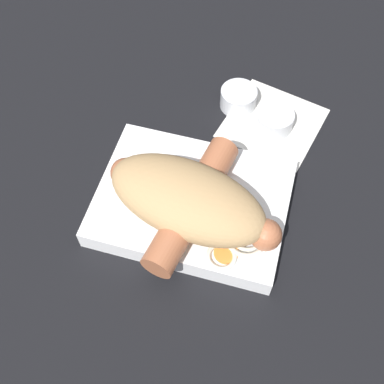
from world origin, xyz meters
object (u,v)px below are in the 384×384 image
bread_roll (187,199)px  condiment_cup_near (274,121)px  sausage (193,204)px  food_tray (192,203)px  condiment_cup_far (238,99)px

bread_roll → condiment_cup_near: bread_roll is taller
sausage → food_tray: bearing=-72.4°
condiment_cup_near → condiment_cup_far: 0.06m
condiment_cup_near → bread_roll: bearing=67.5°
sausage → condiment_cup_far: bearing=-93.1°
bread_roll → food_tray: bearing=-89.0°
food_tray → condiment_cup_near: (-0.07, -0.14, -0.00)m
sausage → condiment_cup_near: bearing=-111.1°
bread_roll → condiment_cup_near: (-0.07, -0.16, -0.04)m
food_tray → condiment_cup_far: size_ratio=4.47×
bread_roll → condiment_cup_near: bearing=-112.5°
condiment_cup_far → food_tray: bearing=84.7°
food_tray → condiment_cup_near: size_ratio=4.47×
food_tray → condiment_cup_far: (-0.02, -0.17, -0.00)m
food_tray → condiment_cup_near: same height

